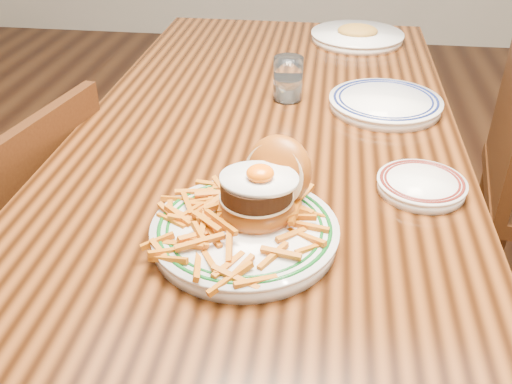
# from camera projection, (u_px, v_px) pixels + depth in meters

# --- Properties ---
(floor) EXTENTS (6.00, 6.00, 0.00)m
(floor) POSITION_uv_depth(u_px,v_px,m) (266.00, 346.00, 1.72)
(floor) COLOR black
(floor) RESTS_ON ground
(table) EXTENTS (0.85, 1.60, 0.75)m
(table) POSITION_uv_depth(u_px,v_px,m) (269.00, 153.00, 1.36)
(table) COLOR black
(table) RESTS_ON floor
(chair_left) EXTENTS (0.44, 0.44, 0.82)m
(chair_left) POSITION_uv_depth(u_px,v_px,m) (34.00, 250.00, 1.41)
(chair_left) COLOR #381D0B
(chair_left) RESTS_ON floor
(main_plate) EXTENTS (0.30, 0.32, 0.15)m
(main_plate) POSITION_uv_depth(u_px,v_px,m) (251.00, 215.00, 0.92)
(main_plate) COLOR white
(main_plate) RESTS_ON table
(side_plate) EXTENTS (0.16, 0.16, 0.02)m
(side_plate) POSITION_uv_depth(u_px,v_px,m) (422.00, 184.00, 1.05)
(side_plate) COLOR white
(side_plate) RESTS_ON table
(rear_plate) EXTENTS (0.27, 0.27, 0.03)m
(rear_plate) POSITION_uv_depth(u_px,v_px,m) (385.00, 102.00, 1.36)
(rear_plate) COLOR white
(rear_plate) RESTS_ON table
(water_glass) EXTENTS (0.07, 0.07, 0.11)m
(water_glass) POSITION_uv_depth(u_px,v_px,m) (288.00, 81.00, 1.39)
(water_glass) COLOR white
(water_glass) RESTS_ON table
(far_plate) EXTENTS (0.29, 0.29, 0.05)m
(far_plate) POSITION_uv_depth(u_px,v_px,m) (357.00, 36.00, 1.79)
(far_plate) COLOR white
(far_plate) RESTS_ON table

